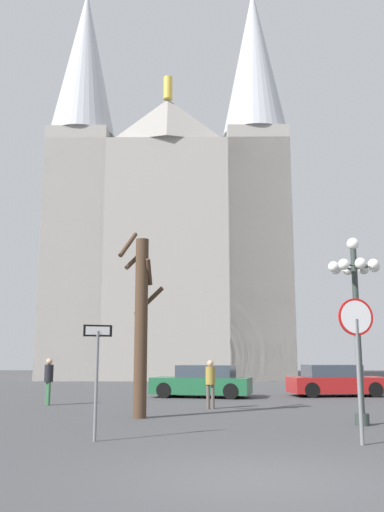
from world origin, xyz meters
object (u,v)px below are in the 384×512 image
at_px(pedestrian_standing, 210,379).
at_px(street_lamp, 356,299).
at_px(stop_sign, 357,341).
at_px(one_way_arrow_sign, 97,367).
at_px(parked_car_near_red, 335,381).
at_px(cathedral, 170,239).
at_px(parked_car_far_green, 203,382).
at_px(pedestrian_walking, 49,377).
at_px(bare_tree, 141,321).

bearing_deg(pedestrian_standing, street_lamp, -51.47).
height_order(stop_sign, one_way_arrow_sign, stop_sign).
bearing_deg(one_way_arrow_sign, parked_car_near_red, 56.29).
distance_m(cathedral, stop_sign, 33.92).
bearing_deg(pedestrian_standing, parked_car_far_green, 90.84).
relative_size(cathedral, street_lamp, 6.64).
height_order(cathedral, pedestrian_walking, cathedral).
xyz_separation_m(one_way_arrow_sign, street_lamp, (6.39, 2.55, 1.73)).
xyz_separation_m(stop_sign, pedestrian_walking, (-8.39, 9.08, -1.05)).
bearing_deg(bare_tree, pedestrian_walking, 130.73).
bearing_deg(street_lamp, cathedral, 100.91).
xyz_separation_m(street_lamp, bare_tree, (-5.80, 1.79, -0.49)).
height_order(one_way_arrow_sign, pedestrian_standing, one_way_arrow_sign).
bearing_deg(parked_car_far_green, cathedral, 95.63).
relative_size(street_lamp, parked_car_near_red, 1.16).
relative_size(street_lamp, pedestrian_standing, 3.06).
height_order(bare_tree, parked_car_far_green, bare_tree).
distance_m(cathedral, pedestrian_standing, 26.75).
xyz_separation_m(bare_tree, parked_car_near_red, (7.94, 8.45, -2.10)).
bearing_deg(stop_sign, parked_car_far_green, 101.92).
bearing_deg(bare_tree, one_way_arrow_sign, -97.79).
distance_m(stop_sign, parked_car_far_green, 13.16).
bearing_deg(street_lamp, bare_tree, 162.86).
distance_m(one_way_arrow_sign, pedestrian_walking, 9.04).
relative_size(stop_sign, bare_tree, 0.53).
bearing_deg(one_way_arrow_sign, bare_tree, 82.21).
bearing_deg(one_way_arrow_sign, parked_car_far_green, 77.62).
distance_m(one_way_arrow_sign, parked_car_far_green, 12.55).
xyz_separation_m(parked_car_near_red, pedestrian_walking, (-11.54, -4.27, 0.35)).
bearing_deg(pedestrian_standing, pedestrian_walking, 166.31).
height_order(street_lamp, pedestrian_walking, street_lamp).
relative_size(stop_sign, parked_car_near_red, 0.70).
distance_m(cathedral, parked_car_far_green, 22.25).
distance_m(one_way_arrow_sign, bare_tree, 4.55).
bearing_deg(cathedral, parked_car_near_red, -67.76).
distance_m(cathedral, one_way_arrow_sign, 33.21).
height_order(parked_car_near_red, pedestrian_standing, pedestrian_standing).
bearing_deg(cathedral, bare_tree, -90.34).
height_order(pedestrian_walking, pedestrian_standing, pedestrian_walking).
height_order(bare_tree, pedestrian_walking, bare_tree).
height_order(street_lamp, parked_car_far_green, street_lamp).
bearing_deg(stop_sign, one_way_arrow_sign, 173.96).
height_order(street_lamp, bare_tree, bare_tree).
height_order(cathedral, stop_sign, cathedral).
relative_size(cathedral, bare_tree, 5.85).
distance_m(parked_car_far_green, pedestrian_standing, 5.13).
bearing_deg(pedestrian_standing, cathedral, 94.64).
relative_size(cathedral, parked_car_near_red, 7.72).
height_order(cathedral, parked_car_near_red, cathedral).
bearing_deg(pedestrian_walking, parked_car_far_green, 33.15).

